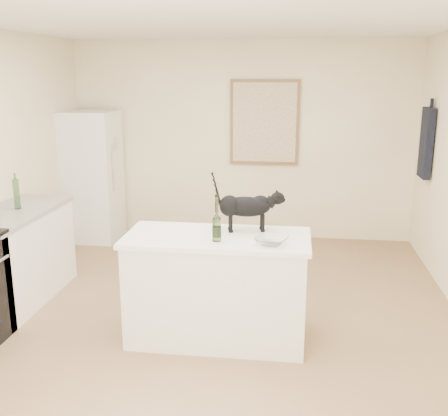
% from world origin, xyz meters
% --- Properties ---
extents(floor, '(5.50, 5.50, 0.00)m').
position_xyz_m(floor, '(0.00, 0.00, 0.00)').
color(floor, '#8F704C').
rests_on(floor, ground).
extents(ceiling, '(5.50, 5.50, 0.00)m').
position_xyz_m(ceiling, '(0.00, 0.00, 2.60)').
color(ceiling, white).
rests_on(ceiling, ground).
extents(wall_back, '(4.50, 0.00, 4.50)m').
position_xyz_m(wall_back, '(0.00, 2.75, 1.30)').
color(wall_back, '#FCF0C3').
rests_on(wall_back, ground).
extents(wall_front, '(4.50, 0.00, 4.50)m').
position_xyz_m(wall_front, '(0.00, -2.75, 1.30)').
color(wall_front, '#FCF0C3').
rests_on(wall_front, ground).
extents(island_base, '(1.44, 0.67, 0.86)m').
position_xyz_m(island_base, '(0.10, -0.20, 0.43)').
color(island_base, white).
rests_on(island_base, floor).
extents(island_top, '(1.50, 0.70, 0.04)m').
position_xyz_m(island_top, '(0.10, -0.20, 0.88)').
color(island_top, white).
rests_on(island_top, island_base).
extents(left_cabinets, '(0.60, 1.40, 0.86)m').
position_xyz_m(left_cabinets, '(-1.95, 0.30, 0.43)').
color(left_cabinets, white).
rests_on(left_cabinets, floor).
extents(left_countertop, '(0.62, 1.44, 0.04)m').
position_xyz_m(left_countertop, '(-1.95, 0.30, 0.88)').
color(left_countertop, gray).
rests_on(left_countertop, left_cabinets).
extents(fridge, '(0.68, 0.68, 1.70)m').
position_xyz_m(fridge, '(-1.95, 2.35, 0.85)').
color(fridge, white).
rests_on(fridge, floor).
extents(artwork_frame, '(0.90, 0.03, 1.10)m').
position_xyz_m(artwork_frame, '(0.30, 2.72, 1.55)').
color(artwork_frame, brown).
rests_on(artwork_frame, wall_back).
extents(artwork_canvas, '(0.82, 0.00, 1.02)m').
position_xyz_m(artwork_canvas, '(0.30, 2.70, 1.55)').
color(artwork_canvas, beige).
rests_on(artwork_canvas, wall_back).
extents(hanging_garment, '(0.08, 0.34, 0.80)m').
position_xyz_m(hanging_garment, '(2.19, 2.05, 1.40)').
color(hanging_garment, black).
rests_on(hanging_garment, wall_right).
extents(black_cat, '(0.55, 0.26, 0.37)m').
position_xyz_m(black_cat, '(0.31, -0.03, 1.09)').
color(black_cat, black).
rests_on(black_cat, island_top).
extents(wine_bottle, '(0.08, 0.08, 0.33)m').
position_xyz_m(wine_bottle, '(0.12, -0.34, 1.06)').
color(wine_bottle, '#375E25').
rests_on(wine_bottle, island_top).
extents(glass_bowl, '(0.31, 0.31, 0.06)m').
position_xyz_m(glass_bowl, '(0.54, -0.37, 0.93)').
color(glass_bowl, white).
rests_on(glass_bowl, island_top).
extents(fridge_paper, '(0.01, 0.13, 0.17)m').
position_xyz_m(fridge_paper, '(-1.60, 2.38, 1.29)').
color(fridge_paper, silver).
rests_on(fridge_paper, fridge).
extents(counter_bottle_cluster, '(0.12, 0.34, 0.29)m').
position_xyz_m(counter_bottle_cluster, '(-1.97, 0.27, 1.04)').
color(counter_bottle_cluster, '#194D1C').
rests_on(counter_bottle_cluster, left_countertop).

